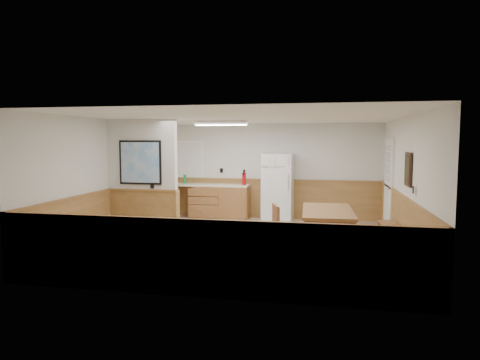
% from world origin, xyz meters
% --- Properties ---
extents(ground, '(6.00, 6.00, 0.00)m').
position_xyz_m(ground, '(0.00, 0.00, 0.00)').
color(ground, tan).
rests_on(ground, ground).
extents(ceiling, '(6.00, 6.00, 0.02)m').
position_xyz_m(ceiling, '(0.00, 0.00, 2.50)').
color(ceiling, white).
rests_on(ceiling, back_wall).
extents(back_wall, '(6.00, 0.02, 2.50)m').
position_xyz_m(back_wall, '(0.00, 3.00, 1.25)').
color(back_wall, silver).
rests_on(back_wall, ground).
extents(right_wall, '(0.02, 6.00, 2.50)m').
position_xyz_m(right_wall, '(3.00, 0.00, 1.25)').
color(right_wall, silver).
rests_on(right_wall, ground).
extents(left_wall, '(0.02, 6.00, 2.50)m').
position_xyz_m(left_wall, '(-3.00, 0.00, 1.25)').
color(left_wall, silver).
rests_on(left_wall, ground).
extents(wainscot_back, '(6.00, 0.04, 1.00)m').
position_xyz_m(wainscot_back, '(0.00, 2.98, 0.50)').
color(wainscot_back, '#B67948').
rests_on(wainscot_back, ground).
extents(wainscot_right, '(0.04, 6.00, 1.00)m').
position_xyz_m(wainscot_right, '(2.98, 0.00, 0.50)').
color(wainscot_right, '#B67948').
rests_on(wainscot_right, ground).
extents(wainscot_left, '(0.04, 6.00, 1.00)m').
position_xyz_m(wainscot_left, '(-2.98, 0.00, 0.50)').
color(wainscot_left, '#B67948').
rests_on(wainscot_left, ground).
extents(partition_wall, '(1.50, 0.20, 2.50)m').
position_xyz_m(partition_wall, '(-2.25, 0.19, 1.23)').
color(partition_wall, silver).
rests_on(partition_wall, ground).
extents(kitchen_counter, '(2.20, 0.61, 1.00)m').
position_xyz_m(kitchen_counter, '(-1.21, 2.68, 0.46)').
color(kitchen_counter, olive).
rests_on(kitchen_counter, ground).
extents(exterior_door, '(0.07, 1.02, 2.15)m').
position_xyz_m(exterior_door, '(2.96, 1.90, 1.05)').
color(exterior_door, white).
rests_on(exterior_door, ground).
extents(kitchen_window, '(0.80, 0.04, 1.00)m').
position_xyz_m(kitchen_window, '(-2.10, 2.98, 1.55)').
color(kitchen_window, white).
rests_on(kitchen_window, back_wall).
extents(wall_painting, '(0.04, 0.50, 0.60)m').
position_xyz_m(wall_painting, '(2.97, -0.30, 1.55)').
color(wall_painting, '#352015').
rests_on(wall_painting, right_wall).
extents(fluorescent_fixture, '(1.20, 0.30, 0.09)m').
position_xyz_m(fluorescent_fixture, '(-0.80, 1.30, 2.45)').
color(fluorescent_fixture, white).
rests_on(fluorescent_fixture, ceiling).
extents(refrigerator, '(0.79, 0.74, 1.72)m').
position_xyz_m(refrigerator, '(0.37, 2.63, 0.86)').
color(refrigerator, white).
rests_on(refrigerator, ground).
extents(dining_table, '(0.98, 1.87, 0.75)m').
position_xyz_m(dining_table, '(1.59, -0.10, 0.66)').
color(dining_table, '#A3733B').
rests_on(dining_table, ground).
extents(dining_bench, '(0.43, 1.52, 0.45)m').
position_xyz_m(dining_bench, '(2.80, -0.03, 0.34)').
color(dining_bench, '#A3733B').
rests_on(dining_bench, ground).
extents(dining_chair, '(0.80, 0.64, 0.85)m').
position_xyz_m(dining_chair, '(0.75, -0.27, 0.49)').
color(dining_chair, '#A3733B').
rests_on(dining_chair, ground).
extents(fire_extinguisher, '(0.12, 0.12, 0.40)m').
position_xyz_m(fire_extinguisher, '(-0.52, 2.67, 1.08)').
color(fire_extinguisher, red).
rests_on(fire_extinguisher, kitchen_counter).
extents(soap_bottle, '(0.10, 0.10, 0.25)m').
position_xyz_m(soap_bottle, '(-2.15, 2.73, 1.02)').
color(soap_bottle, '#198B40').
rests_on(soap_bottle, kitchen_counter).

